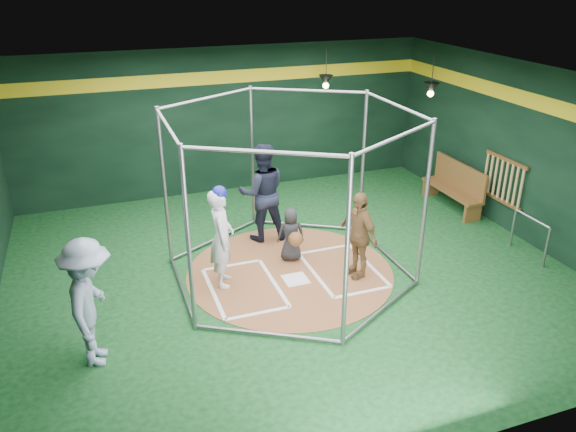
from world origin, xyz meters
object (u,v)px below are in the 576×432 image
object	(u,v)px
umpire	(262,192)
dugout_bench	(455,185)
visitor_leopard	(358,235)
batter_figure	(222,236)

from	to	relation	value
umpire	dugout_bench	distance (m)	4.69
visitor_leopard	dugout_bench	bearing A→B (deg)	108.44
batter_figure	dugout_bench	bearing A→B (deg)	14.59
batter_figure	umpire	bearing A→B (deg)	50.92
umpire	visitor_leopard	bearing A→B (deg)	126.60
umpire	batter_figure	bearing A→B (deg)	57.66
batter_figure	umpire	distance (m)	1.91
visitor_leopard	dugout_bench	world-z (taller)	visitor_leopard
visitor_leopard	umpire	bearing A→B (deg)	-161.99
visitor_leopard	dugout_bench	size ratio (longest dim) A/B	0.87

